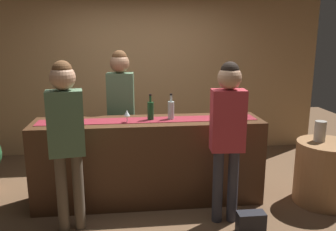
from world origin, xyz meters
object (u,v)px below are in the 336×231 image
at_px(wine_bottle_clear, 171,110).
at_px(wine_glass_mid_counter, 218,111).
at_px(wine_bottle_green, 151,110).
at_px(customer_browsing, 66,129).
at_px(bartender, 121,102).
at_px(wine_glass_near_customer, 127,113).
at_px(handbag, 251,223).
at_px(round_side_table, 324,173).
at_px(wine_bottle_amber, 235,108).
at_px(customer_sipping, 228,126).
at_px(vase_on_side_table, 320,131).

bearing_deg(wine_bottle_clear, wine_glass_mid_counter, -8.58).
bearing_deg(wine_bottle_green, wine_glass_mid_counter, -5.57).
relative_size(wine_bottle_green, customer_browsing, 0.18).
distance_m(wine_bottle_clear, bartender, 0.81).
xyz_separation_m(wine_bottle_clear, wine_glass_near_customer, (-0.51, -0.10, -0.01)).
distance_m(wine_bottle_clear, handbag, 1.49).
bearing_deg(round_side_table, wine_glass_near_customer, 174.68).
bearing_deg(wine_bottle_amber, wine_glass_mid_counter, -160.59).
height_order(customer_sipping, round_side_table, customer_sipping).
relative_size(bartender, customer_sipping, 1.04).
xyz_separation_m(wine_bottle_amber, wine_bottle_clear, (-0.76, 0.00, 0.00)).
bearing_deg(customer_browsing, vase_on_side_table, -1.59).
distance_m(round_side_table, handbag, 1.24).
height_order(wine_glass_near_customer, bartender, bartender).
bearing_deg(wine_glass_near_customer, wine_bottle_clear, 11.04).
xyz_separation_m(bartender, round_side_table, (2.37, -0.88, -0.73)).
xyz_separation_m(wine_bottle_clear, round_side_table, (1.79, -0.31, -0.73)).
xyz_separation_m(wine_glass_mid_counter, handbag, (0.16, -0.78, -0.99)).
xyz_separation_m(customer_sipping, vase_on_side_table, (1.21, 0.35, -0.19)).
distance_m(wine_glass_near_customer, customer_sipping, 1.13).
xyz_separation_m(wine_bottle_green, wine_glass_mid_counter, (0.78, -0.08, -0.01)).
relative_size(wine_bottle_clear, handbag, 1.08).
xyz_separation_m(wine_bottle_green, wine_bottle_clear, (0.24, 0.01, 0.00)).
bearing_deg(bartender, wine_bottle_green, 125.84).
xyz_separation_m(bartender, customer_sipping, (1.09, -1.17, -0.05)).
xyz_separation_m(wine_bottle_green, bartender, (-0.35, 0.57, -0.00)).
distance_m(wine_bottle_amber, wine_glass_mid_counter, 0.23).
bearing_deg(customer_sipping, handbag, -48.34).
bearing_deg(wine_bottle_amber, customer_sipping, -113.32).
distance_m(wine_bottle_amber, round_side_table, 1.30).
bearing_deg(wine_bottle_green, vase_on_side_table, -7.07).
xyz_separation_m(wine_glass_mid_counter, bartender, (-1.13, 0.65, 0.01)).
bearing_deg(wine_glass_mid_counter, bartender, 150.17).
relative_size(wine_bottle_amber, customer_browsing, 0.18).
xyz_separation_m(wine_bottle_clear, bartender, (-0.59, 0.56, -0.00)).
distance_m(customer_sipping, vase_on_side_table, 1.28).
bearing_deg(bartender, wine_glass_near_customer, 101.10).
bearing_deg(wine_bottle_amber, wine_bottle_green, -179.88).
height_order(wine_bottle_green, round_side_table, wine_bottle_green).
bearing_deg(customer_sipping, wine_bottle_clear, 133.92).
bearing_deg(wine_bottle_green, round_side_table, -8.64).
distance_m(wine_bottle_green, wine_glass_near_customer, 0.29).
bearing_deg(wine_glass_mid_counter, customer_browsing, -162.90).
xyz_separation_m(bartender, handbag, (1.29, -1.43, -0.99)).
bearing_deg(wine_bottle_green, handbag, -42.36).
bearing_deg(wine_bottle_amber, wine_bottle_clear, 179.74).
bearing_deg(wine_bottle_green, wine_glass_near_customer, -160.86).
bearing_deg(customer_sipping, wine_glass_near_customer, 157.65).
xyz_separation_m(wine_glass_near_customer, bartender, (-0.08, 0.66, 0.01)).
xyz_separation_m(wine_bottle_clear, handbag, (0.70, -0.87, -0.99)).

